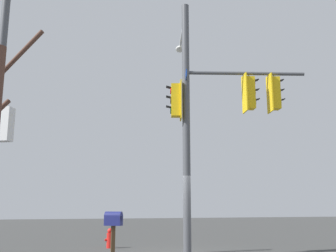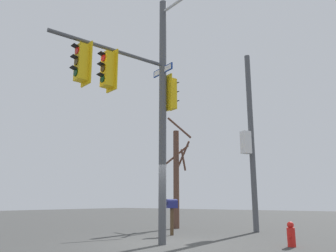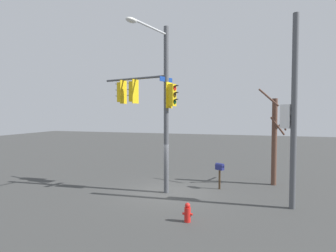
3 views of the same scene
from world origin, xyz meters
name	(u,v)px [view 1 (image 1 of 3)]	position (x,y,z in m)	size (l,w,h in m)	color
main_signal_pole_assembly	(208,103)	(-0.83, -0.02, 4.96)	(4.61, 4.08, 8.46)	#4C4F54
fire_hydrant	(110,239)	(1.85, -3.49, 0.34)	(0.38, 0.24, 0.73)	red
mailbox	(113,223)	(2.49, 1.41, 1.11)	(0.50, 0.42, 1.41)	#4C3823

